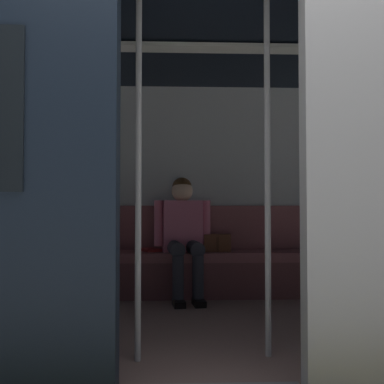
# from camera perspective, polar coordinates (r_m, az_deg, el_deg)

# --- Properties ---
(train_car) EXTENTS (6.40, 2.81, 2.26)m
(train_car) POSITION_cam_1_polar(r_m,az_deg,el_deg) (3.46, -0.19, 8.43)
(train_car) COLOR silver
(train_car) RESTS_ON ground_plane
(bench_seat) EXTENTS (3.33, 0.44, 0.44)m
(bench_seat) POSITION_cam_1_polar(r_m,az_deg,el_deg) (4.51, -0.05, -8.74)
(bench_seat) COLOR #935156
(bench_seat) RESTS_ON ground_plane
(person_seated) EXTENTS (0.55, 0.70, 1.17)m
(person_seated) POSITION_cam_1_polar(r_m,az_deg,el_deg) (4.43, -1.09, -4.64)
(person_seated) COLOR pink
(person_seated) RESTS_ON ground_plane
(handbag) EXTENTS (0.26, 0.15, 0.17)m
(handbag) POSITION_cam_1_polar(r_m,az_deg,el_deg) (4.54, 3.12, -6.32)
(handbag) COLOR brown
(handbag) RESTS_ON bench_seat
(book) EXTENTS (0.23, 0.26, 0.03)m
(book) POSITION_cam_1_polar(r_m,az_deg,el_deg) (4.58, -5.17, -7.17)
(book) COLOR #B22D2D
(book) RESTS_ON bench_seat
(grab_pole_door) EXTENTS (0.04, 0.04, 2.12)m
(grab_pole_door) POSITION_cam_1_polar(r_m,az_deg,el_deg) (2.65, -6.69, 2.07)
(grab_pole_door) COLOR silver
(grab_pole_door) RESTS_ON ground_plane
(grab_pole_far) EXTENTS (0.04, 0.04, 2.12)m
(grab_pole_far) POSITION_cam_1_polar(r_m,az_deg,el_deg) (2.76, 9.36, 1.93)
(grab_pole_far) COLOR silver
(grab_pole_far) RESTS_ON ground_plane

